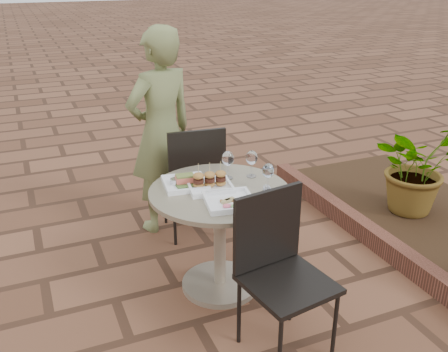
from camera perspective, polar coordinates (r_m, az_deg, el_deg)
name	(u,v)px	position (r m, az deg, el deg)	size (l,w,h in m)	color
ground	(196,322)	(3.23, -3.19, -16.33)	(60.00, 60.00, 0.00)	brown
cafe_table	(220,224)	(3.27, -0.49, -5.51)	(0.90, 0.90, 0.73)	gray
chair_far	(194,173)	(3.88, -3.41, 0.32)	(0.48, 0.48, 0.93)	black
chair_near	(278,260)	(2.79, 6.21, -9.54)	(0.50, 0.50, 0.93)	black
diner	(161,132)	(3.98, -7.19, 4.97)	(0.60, 0.39, 1.65)	#646A3A
plate_salmon	(185,183)	(3.22, -4.45, -0.75)	(0.30, 0.30, 0.08)	white
plate_sliders	(210,183)	(3.16, -1.64, -0.77)	(0.31, 0.31, 0.18)	white
plate_tuna	(229,201)	(2.97, 0.62, -2.85)	(0.33, 0.33, 0.03)	white
wine_glass_right	(268,171)	(3.12, 5.06, 0.52)	(0.08, 0.08, 0.18)	white
wine_glass_mid	(228,159)	(3.28, 0.45, 1.93)	(0.08, 0.08, 0.19)	white
wine_glass_far	(252,158)	(3.31, 3.18, 2.03)	(0.08, 0.08, 0.18)	white
steel_ramekin	(175,182)	(3.22, -5.57, -0.72)	(0.07, 0.07, 0.05)	silver
cutlery_set	(268,190)	(3.16, 5.02, -1.64)	(0.08, 0.18, 0.00)	silver
planter_curb	(376,238)	(4.10, 16.94, -6.82)	(0.12, 3.00, 0.15)	brown
mulch_bed	(443,226)	(4.56, 23.75, -5.30)	(1.30, 3.00, 0.06)	black
potted_plant_a	(416,166)	(4.53, 21.14, 1.08)	(0.74, 0.64, 0.82)	#33662D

